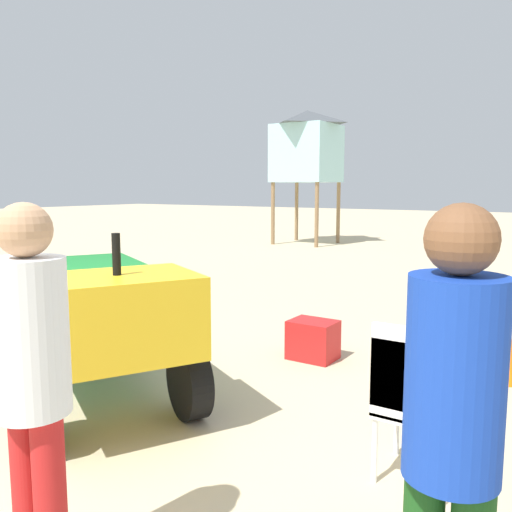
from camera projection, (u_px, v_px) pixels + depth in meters
ground at (63, 441)px, 3.84m from camera, size 80.00×80.00×0.00m
utility_cart at (96, 309)px, 4.53m from camera, size 2.81×2.27×1.50m
stacked_plastic_chairs at (417, 390)px, 3.21m from camera, size 0.48×0.48×1.02m
surfboard_pile at (107, 288)px, 8.57m from camera, size 2.49×0.81×0.40m
lifeguard_near_right at (452, 429)px, 1.76m from camera, size 0.32×0.32×1.77m
lifeguard_far_right at (32, 376)px, 2.27m from camera, size 0.32×0.32×1.76m
lifeguard_tower at (307, 146)px, 16.91m from camera, size 1.98×1.98×4.23m
traffic_cone_far at (508, 357)px, 4.99m from camera, size 0.33×0.33×0.48m
cooler_box at (313, 340)px, 5.66m from camera, size 0.48×0.37×0.41m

